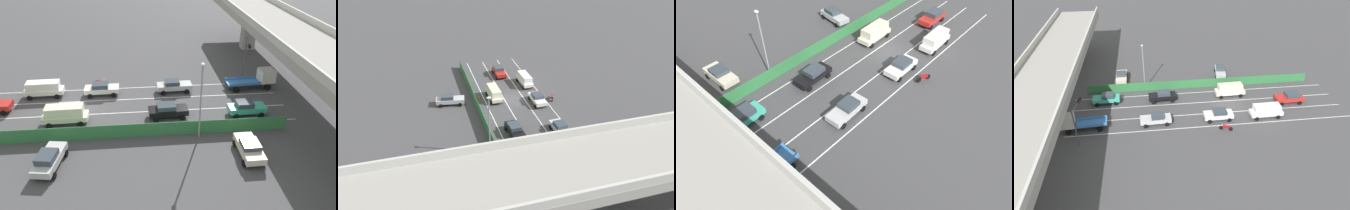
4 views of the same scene
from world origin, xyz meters
TOP-DOWN VIEW (x-y plane):
  - ground_plane at (0.00, 0.00)m, footprint 300.00×300.00m
  - lane_line_left_edge at (-4.87, 3.11)m, footprint 0.14×42.22m
  - lane_line_mid_left at (-1.62, 3.11)m, footprint 0.14×42.22m
  - lane_line_mid_right at (1.62, 3.11)m, footprint 0.14×42.22m
  - lane_line_right_edge at (4.87, 3.11)m, footprint 0.14×42.22m
  - green_fence at (6.63, 3.11)m, footprint 0.10×38.32m
  - car_sedan_silver at (-3.26, 11.36)m, footprint 2.09×4.54m
  - car_sedan_red at (-0.00, -10.28)m, footprint 2.07×4.44m
  - car_sedan_black at (3.04, 9.97)m, footprint 2.16×4.48m
  - car_van_cream at (3.25, -1.24)m, footprint 2.09×4.91m
  - car_taxi_teal at (3.33, 18.91)m, footprint 2.05×4.27m
  - car_sedan_white at (-3.25, 2.11)m, footprint 2.07×4.31m
  - car_van_white at (-3.46, -5.09)m, footprint 2.05×4.89m
  - flatbed_truck_blue at (-3.38, 22.71)m, footprint 2.56×6.43m
  - motorcycle at (-6.03, 1.65)m, footprint 0.85×1.87m
  - parked_wagon_silver at (10.64, -1.31)m, footprint 4.74×2.53m
  - parked_sedan_cream at (10.70, 16.87)m, footprint 4.42×2.09m
  - traffic_light at (-6.02, 21.56)m, footprint 3.24×0.90m
  - street_lamp at (7.28, 12.76)m, footprint 0.60×0.36m
  - traffic_cone at (5.69, -2.08)m, footprint 0.47×0.47m

SIDE VIEW (x-z plane):
  - ground_plane at x=0.00m, z-range 0.00..0.00m
  - lane_line_left_edge at x=-4.87m, z-range 0.00..0.01m
  - lane_line_mid_left at x=-1.62m, z-range 0.00..0.01m
  - lane_line_mid_right at x=1.62m, z-range 0.00..0.01m
  - lane_line_right_edge at x=4.87m, z-range 0.00..0.01m
  - traffic_cone at x=5.69m, z-range -0.02..0.69m
  - motorcycle at x=-6.03m, z-range -0.01..0.93m
  - green_fence at x=6.63m, z-range 0.00..1.55m
  - car_sedan_silver at x=-3.26m, z-range 0.08..1.67m
  - parked_sedan_cream at x=10.70m, z-range 0.09..1.68m
  - car_sedan_white at x=-3.25m, z-range 0.09..1.69m
  - car_sedan_black at x=3.04m, z-range 0.09..1.73m
  - car_taxi_teal at x=3.33m, z-range 0.08..1.76m
  - parked_wagon_silver at x=10.64m, z-range 0.07..1.78m
  - car_sedan_red at x=0.00m, z-range 0.09..1.81m
  - car_van_white at x=-3.46m, z-range 0.15..2.18m
  - car_van_cream at x=3.25m, z-range 0.15..2.26m
  - flatbed_truck_blue at x=-3.38m, z-range 0.04..2.57m
  - traffic_light at x=-6.02m, z-range 1.16..6.92m
  - street_lamp at x=7.28m, z-range 0.79..8.89m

